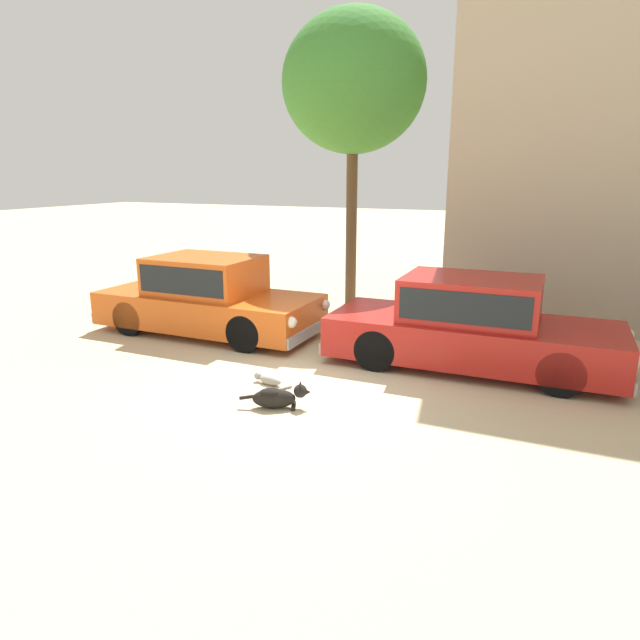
% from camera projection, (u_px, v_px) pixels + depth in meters
% --- Properties ---
extents(ground_plane, '(80.00, 80.00, 0.00)m').
position_uv_depth(ground_plane, '(309.00, 379.00, 8.66)').
color(ground_plane, '#CCB78E').
extents(parked_sedan_nearest, '(4.51, 1.83, 1.51)m').
position_uv_depth(parked_sedan_nearest, '(208.00, 296.00, 11.01)').
color(parked_sedan_nearest, '#D15619').
rests_on(parked_sedan_nearest, ground_plane).
extents(parked_sedan_second, '(4.72, 1.81, 1.48)m').
position_uv_depth(parked_sedan_second, '(471.00, 324.00, 9.04)').
color(parked_sedan_second, '#AD1E19').
rests_on(parked_sedan_second, ground_plane).
extents(stray_dog_spotted, '(0.92, 0.46, 0.37)m').
position_uv_depth(stray_dog_spotted, '(277.00, 397.00, 7.55)').
color(stray_dog_spotted, black).
rests_on(stray_dog_spotted, ground_plane).
extents(stray_cat, '(0.65, 0.28, 0.16)m').
position_uv_depth(stray_cat, '(269.00, 380.00, 8.42)').
color(stray_cat, gray).
rests_on(stray_cat, ground_plane).
extents(acacia_tree_left, '(3.23, 2.91, 6.54)m').
position_uv_depth(acacia_tree_left, '(353.00, 83.00, 12.40)').
color(acacia_tree_left, brown).
rests_on(acacia_tree_left, ground_plane).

